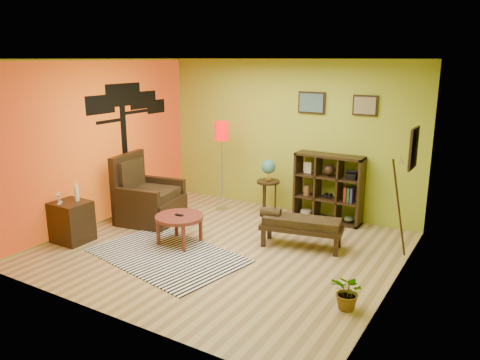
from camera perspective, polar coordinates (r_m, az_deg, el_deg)
The scene contains 11 objects.
ground at distance 7.19m, azimuth -2.16°, elevation -8.37°, with size 5.00×5.00×0.00m, color tan.
room_shell at distance 6.76m, azimuth -2.90°, elevation 6.03°, with size 5.04×4.54×2.82m.
zebra_rug at distance 7.03m, azimuth -8.91°, elevation -9.06°, with size 2.20×1.43×0.01m, color white.
coffee_table at distance 7.31m, azimuth -7.41°, elevation -4.79°, with size 0.75×0.75×0.48m.
armchair at distance 8.44m, azimuth -11.29°, elevation -2.53°, with size 1.12×1.12×1.19m.
side_cabinet at distance 7.82m, azimuth -19.83°, elevation -4.77°, with size 0.55×0.50×0.96m.
floor_lamp at distance 8.64m, azimuth -2.24°, elevation 5.00°, with size 0.25×0.25×1.68m.
globe_table at distance 8.54m, azimuth 3.47°, elevation 0.87°, with size 0.42×0.42×1.03m.
cube_shelf at distance 8.33m, azimuth 10.80°, elevation -0.99°, with size 1.20×0.35×1.20m.
bench at distance 7.19m, azimuth 7.24°, elevation -5.33°, with size 1.31×0.69×0.58m.
potted_plant at distance 5.66m, azimuth 13.10°, elevation -13.58°, with size 0.39×0.43×0.34m, color #26661E.
Camera 1 is at (3.64, -5.53, 2.82)m, focal length 35.00 mm.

